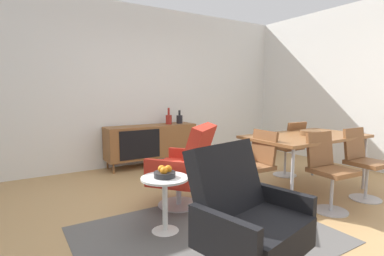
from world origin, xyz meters
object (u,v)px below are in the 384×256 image
object	(u,v)px
vase_cobalt	(179,119)
fruit_bowl	(165,173)
armchair_black_shell	(246,217)
dining_chair_back_right	(289,146)
dining_chair_near_window	(256,164)
side_table_round	(165,198)
vase_sculptural_dark	(169,119)
dining_chair_front_left	(328,168)
sideboard	(151,141)
wooden_bowl_on_table	(310,133)
lounge_chair_red	(184,166)
dining_table	(306,138)
dining_chair_front_right	(363,160)

from	to	relation	value
vase_cobalt	fruit_bowl	xyz separation A→B (m)	(-1.50, -2.37, -0.24)
armchair_black_shell	fruit_bowl	bearing A→B (deg)	97.31
dining_chair_back_right	dining_chair_near_window	bearing A→B (deg)	-155.61
vase_cobalt	side_table_round	distance (m)	2.85
vase_sculptural_dark	dining_chair_near_window	xyz separation A→B (m)	(-0.07, -2.30, -0.35)
vase_sculptural_dark	dining_chair_front_left	bearing A→B (deg)	-80.61
sideboard	wooden_bowl_on_table	distance (m)	2.65
lounge_chair_red	vase_sculptural_dark	bearing A→B (deg)	67.26
dining_chair_back_right	fruit_bowl	size ratio (longest dim) A/B	4.28
vase_cobalt	wooden_bowl_on_table	distance (m)	2.42
side_table_round	fruit_bowl	xyz separation A→B (m)	(0.00, 0.00, 0.24)
vase_cobalt	dining_chair_front_left	size ratio (longest dim) A/B	0.28
dining_table	fruit_bowl	bearing A→B (deg)	-177.98
vase_cobalt	armchair_black_shell	size ratio (longest dim) A/B	0.26
dining_chair_front_left	fruit_bowl	xyz separation A→B (m)	(-1.75, 0.49, 0.09)
dining_chair_front_right	sideboard	bearing A→B (deg)	118.03
vase_sculptural_dark	dining_chair_near_window	world-z (taller)	vase_sculptural_dark
dining_table	dining_chair_near_window	bearing A→B (deg)	-179.83
dining_chair_back_right	dining_chair_front_left	bearing A→B (deg)	-121.87
dining_chair_front_left	armchair_black_shell	bearing A→B (deg)	-163.69
dining_table	dining_chair_front_right	bearing A→B (deg)	-57.82
dining_chair_front_left	lounge_chair_red	bearing A→B (deg)	144.28
fruit_bowl	wooden_bowl_on_table	bearing A→B (deg)	1.21
armchair_black_shell	vase_sculptural_dark	bearing A→B (deg)	70.91
dining_table	wooden_bowl_on_table	world-z (taller)	wooden_bowl_on_table
dining_chair_front_right	side_table_round	world-z (taller)	dining_chair_front_right
vase_sculptural_dark	dining_chair_near_window	size ratio (longest dim) A/B	0.34
armchair_black_shell	dining_chair_front_left	bearing A→B (deg)	16.31
armchair_black_shell	fruit_bowl	size ratio (longest dim) A/B	4.73
sideboard	side_table_round	distance (m)	2.55
dining_chair_back_right	side_table_round	bearing A→B (deg)	-165.47
lounge_chair_red	fruit_bowl	world-z (taller)	lounge_chair_red
dining_chair_front_left	fruit_bowl	world-z (taller)	dining_chair_front_left
vase_cobalt	dining_chair_back_right	bearing A→B (deg)	-61.54
vase_sculptural_dark	fruit_bowl	distance (m)	2.71
vase_cobalt	armchair_black_shell	bearing A→B (deg)	-112.45
wooden_bowl_on_table	vase_sculptural_dark	bearing A→B (deg)	110.34
wooden_bowl_on_table	vase_cobalt	bearing A→B (deg)	105.35
dining_chair_back_right	lounge_chair_red	xyz separation A→B (m)	(-1.98, -0.19, -0.00)
dining_chair_front_right	side_table_round	xyz separation A→B (m)	(-2.45, 0.48, -0.15)
vase_cobalt	wooden_bowl_on_table	size ratio (longest dim) A/B	0.94
dining_chair_front_left	lounge_chair_red	size ratio (longest dim) A/B	0.90
sideboard	fruit_bowl	size ratio (longest dim) A/B	8.00
dining_table	lounge_chair_red	size ratio (longest dim) A/B	1.69
dining_chair_near_window	fruit_bowl	bearing A→B (deg)	-176.62
vase_cobalt	lounge_chair_red	world-z (taller)	vase_cobalt
sideboard	vase_sculptural_dark	xyz separation A→B (m)	(0.35, 0.00, 0.38)
dining_chair_front_right	dining_chair_near_window	size ratio (longest dim) A/B	1.00
armchair_black_shell	lounge_chair_red	bearing A→B (deg)	76.23
wooden_bowl_on_table	dining_chair_back_right	xyz separation A→B (m)	(0.30, 0.59, -0.30)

